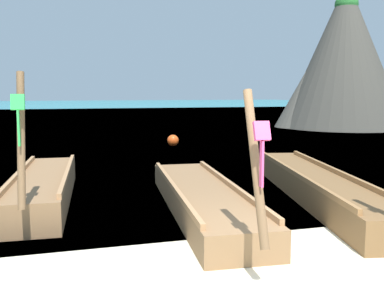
% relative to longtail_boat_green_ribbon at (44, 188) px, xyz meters
% --- Properties ---
extents(ground, '(120.00, 120.00, 0.00)m').
position_rel_longtail_boat_green_ribbon_xyz_m(ground, '(3.06, -4.82, -0.32)').
color(ground, beige).
extents(sea_water, '(120.00, 120.00, 0.00)m').
position_rel_longtail_boat_green_ribbon_xyz_m(sea_water, '(3.06, 56.82, -0.32)').
color(sea_water, teal).
rests_on(sea_water, ground).
extents(longtail_boat_green_ribbon, '(1.33, 5.43, 2.75)m').
position_rel_longtail_boat_green_ribbon_xyz_m(longtail_boat_green_ribbon, '(0.00, 0.00, 0.00)').
color(longtail_boat_green_ribbon, olive).
rests_on(longtail_boat_green_ribbon, ground).
extents(longtail_boat_pink_ribbon, '(1.64, 6.45, 2.46)m').
position_rel_longtail_boat_green_ribbon_xyz_m(longtail_boat_pink_ribbon, '(3.16, -1.64, -0.06)').
color(longtail_boat_pink_ribbon, olive).
rests_on(longtail_boat_pink_ribbon, ground).
extents(longtail_boat_violet_ribbon, '(2.43, 7.30, 2.50)m').
position_rel_longtail_boat_green_ribbon_xyz_m(longtail_boat_violet_ribbon, '(5.94, -1.36, -0.03)').
color(longtail_boat_violet_ribbon, brown).
rests_on(longtail_boat_violet_ribbon, ground).
extents(karst_rock, '(8.56, 8.24, 9.85)m').
position_rel_longtail_boat_green_ribbon_xyz_m(karst_rock, '(18.21, 15.84, 4.36)').
color(karst_rock, '#47443D').
rests_on(karst_rock, ground).
extents(mooring_buoy_near, '(0.51, 0.51, 0.51)m').
position_rel_longtail_boat_green_ribbon_xyz_m(mooring_buoy_near, '(4.90, 8.73, -0.06)').
color(mooring_buoy_near, '#EA5119').
rests_on(mooring_buoy_near, sea_water).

